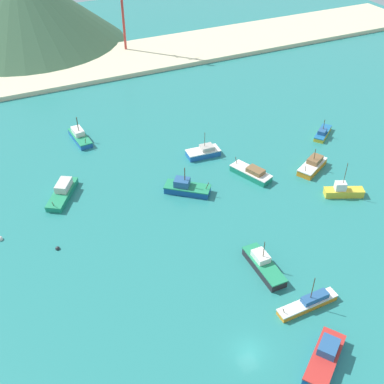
{
  "coord_description": "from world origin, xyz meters",
  "views": [
    {
      "loc": [
        -22.6,
        -30.04,
        54.08
      ],
      "look_at": [
        8.12,
        34.53,
        0.08
      ],
      "focal_mm": 44.26,
      "sensor_mm": 36.0,
      "label": 1
    }
  ],
  "objects_px": {
    "fishing_boat_8": "(313,165)",
    "fishing_boat_14": "(63,192)",
    "fishing_boat_5": "(263,265)",
    "fishing_boat_6": "(325,357)",
    "fishing_boat_7": "(323,133)",
    "fishing_boat_3": "(204,152)",
    "fishing_boat_10": "(343,191)",
    "fishing_boat_13": "(309,303)",
    "fishing_boat_4": "(80,136)",
    "buoy_0": "(0,239)",
    "buoy_1": "(58,249)",
    "fishing_boat_9": "(186,188)",
    "fishing_boat_1": "(252,173)"
  },
  "relations": [
    {
      "from": "fishing_boat_5",
      "to": "buoy_0",
      "type": "bearing_deg",
      "value": 145.66
    },
    {
      "from": "fishing_boat_10",
      "to": "fishing_boat_7",
      "type": "bearing_deg",
      "value": 61.67
    },
    {
      "from": "fishing_boat_4",
      "to": "fishing_boat_5",
      "type": "height_order",
      "value": "fishing_boat_4"
    },
    {
      "from": "fishing_boat_3",
      "to": "fishing_boat_14",
      "type": "distance_m",
      "value": 30.08
    },
    {
      "from": "fishing_boat_4",
      "to": "fishing_boat_6",
      "type": "distance_m",
      "value": 69.49
    },
    {
      "from": "fishing_boat_3",
      "to": "fishing_boat_14",
      "type": "xyz_separation_m",
      "value": [
        -30.06,
        -1.21,
        0.04
      ]
    },
    {
      "from": "fishing_boat_7",
      "to": "fishing_boat_13",
      "type": "height_order",
      "value": "fishing_boat_13"
    },
    {
      "from": "fishing_boat_3",
      "to": "buoy_1",
      "type": "xyz_separation_m",
      "value": [
        -34.26,
        -15.11,
        -0.74
      ]
    },
    {
      "from": "fishing_boat_14",
      "to": "fishing_boat_3",
      "type": "bearing_deg",
      "value": 2.3
    },
    {
      "from": "fishing_boat_3",
      "to": "fishing_boat_10",
      "type": "xyz_separation_m",
      "value": [
        17.32,
        -23.64,
        0.12
      ]
    },
    {
      "from": "fishing_boat_7",
      "to": "fishing_boat_4",
      "type": "bearing_deg",
      "value": 156.54
    },
    {
      "from": "fishing_boat_8",
      "to": "buoy_0",
      "type": "xyz_separation_m",
      "value": [
        -60.02,
        5.35,
        -0.76
      ]
    },
    {
      "from": "fishing_boat_3",
      "to": "fishing_boat_10",
      "type": "relative_size",
      "value": 0.96
    },
    {
      "from": "fishing_boat_1",
      "to": "fishing_boat_3",
      "type": "relative_size",
      "value": 1.26
    },
    {
      "from": "fishing_boat_7",
      "to": "fishing_boat_8",
      "type": "bearing_deg",
      "value": -136.03
    },
    {
      "from": "fishing_boat_4",
      "to": "fishing_boat_3",
      "type": "bearing_deg",
      "value": -38.55
    },
    {
      "from": "fishing_boat_9",
      "to": "buoy_1",
      "type": "height_order",
      "value": "fishing_boat_9"
    },
    {
      "from": "fishing_boat_6",
      "to": "fishing_boat_5",
      "type": "bearing_deg",
      "value": 84.53
    },
    {
      "from": "fishing_boat_5",
      "to": "fishing_boat_6",
      "type": "relative_size",
      "value": 1.02
    },
    {
      "from": "fishing_boat_4",
      "to": "fishing_boat_7",
      "type": "distance_m",
      "value": 54.28
    },
    {
      "from": "fishing_boat_8",
      "to": "fishing_boat_10",
      "type": "distance_m",
      "value": 9.59
    },
    {
      "from": "fishing_boat_13",
      "to": "fishing_boat_14",
      "type": "xyz_separation_m",
      "value": [
        -25.69,
        41.16,
        0.19
      ]
    },
    {
      "from": "fishing_boat_5",
      "to": "fishing_boat_7",
      "type": "relative_size",
      "value": 1.27
    },
    {
      "from": "fishing_boat_7",
      "to": "fishing_boat_5",
      "type": "bearing_deg",
      "value": -139.43
    },
    {
      "from": "fishing_boat_1",
      "to": "fishing_boat_6",
      "type": "height_order",
      "value": "fishing_boat_1"
    },
    {
      "from": "fishing_boat_7",
      "to": "fishing_boat_14",
      "type": "distance_m",
      "value": 57.98
    },
    {
      "from": "fishing_boat_4",
      "to": "buoy_0",
      "type": "bearing_deg",
      "value": -128.09
    },
    {
      "from": "buoy_0",
      "to": "fishing_boat_10",
      "type": "bearing_deg",
      "value": -14.03
    },
    {
      "from": "fishing_boat_1",
      "to": "fishing_boat_10",
      "type": "bearing_deg",
      "value": -45.99
    },
    {
      "from": "fishing_boat_10",
      "to": "buoy_1",
      "type": "xyz_separation_m",
      "value": [
        -51.59,
        8.53,
        -0.87
      ]
    },
    {
      "from": "fishing_boat_9",
      "to": "buoy_1",
      "type": "xyz_separation_m",
      "value": [
        -25.57,
        -5.02,
        -0.87
      ]
    },
    {
      "from": "fishing_boat_6",
      "to": "fishing_boat_13",
      "type": "height_order",
      "value": "fishing_boat_13"
    },
    {
      "from": "fishing_boat_14",
      "to": "fishing_boat_10",
      "type": "bearing_deg",
      "value": -25.34
    },
    {
      "from": "fishing_boat_8",
      "to": "fishing_boat_14",
      "type": "relative_size",
      "value": 0.84
    },
    {
      "from": "fishing_boat_3",
      "to": "fishing_boat_8",
      "type": "relative_size",
      "value": 0.87
    },
    {
      "from": "fishing_boat_4",
      "to": "fishing_boat_5",
      "type": "distance_m",
      "value": 53.21
    },
    {
      "from": "fishing_boat_6",
      "to": "fishing_boat_9",
      "type": "height_order",
      "value": "fishing_boat_9"
    },
    {
      "from": "fishing_boat_1",
      "to": "fishing_boat_8",
      "type": "bearing_deg",
      "value": -13.88
    },
    {
      "from": "fishing_boat_7",
      "to": "fishing_boat_8",
      "type": "distance_m",
      "value": 14.31
    },
    {
      "from": "fishing_boat_3",
      "to": "fishing_boat_9",
      "type": "bearing_deg",
      "value": -130.73
    },
    {
      "from": "fishing_boat_3",
      "to": "fishing_boat_4",
      "type": "xyz_separation_m",
      "value": [
        -21.94,
        17.49,
        0.04
      ]
    },
    {
      "from": "fishing_boat_7",
      "to": "buoy_1",
      "type": "xyz_separation_m",
      "value": [
        -62.11,
        -10.99,
        -0.57
      ]
    },
    {
      "from": "fishing_boat_3",
      "to": "fishing_boat_9",
      "type": "height_order",
      "value": "fishing_boat_3"
    },
    {
      "from": "fishing_boat_3",
      "to": "fishing_boat_13",
      "type": "relative_size",
      "value": 0.76
    },
    {
      "from": "fishing_boat_1",
      "to": "buoy_0",
      "type": "height_order",
      "value": "fishing_boat_1"
    },
    {
      "from": "fishing_boat_1",
      "to": "buoy_1",
      "type": "xyz_separation_m",
      "value": [
        -39.35,
        -4.14,
        -0.74
      ]
    },
    {
      "from": "fishing_boat_8",
      "to": "buoy_1",
      "type": "bearing_deg",
      "value": -178.83
    },
    {
      "from": "fishing_boat_10",
      "to": "fishing_boat_5",
      "type": "bearing_deg",
      "value": -157.61
    },
    {
      "from": "fishing_boat_14",
      "to": "buoy_0",
      "type": "bearing_deg",
      "value": -148.89
    },
    {
      "from": "fishing_boat_7",
      "to": "buoy_1",
      "type": "bearing_deg",
      "value": -169.96
    }
  ]
}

